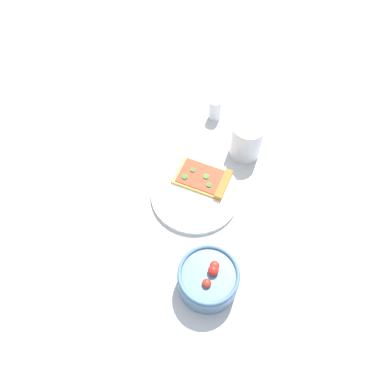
{
  "coord_description": "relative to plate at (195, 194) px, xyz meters",
  "views": [
    {
      "loc": [
        -0.4,
        0.13,
        0.78
      ],
      "look_at": [
        0.02,
        -0.04,
        0.03
      ],
      "focal_mm": 33.22,
      "sensor_mm": 36.0,
      "label": 1
    }
  ],
  "objects": [
    {
      "name": "paper_napkin",
      "position": [
        -0.1,
        0.32,
        -0.01
      ],
      "size": [
        0.14,
        0.15,
        0.0
      ],
      "primitive_type": "cube",
      "rotation": [
        0.0,
        0.0,
        -0.1
      ],
      "color": "silver",
      "rests_on": "ground_plane"
    },
    {
      "name": "pepper_shaker",
      "position": [
        0.22,
        -0.16,
        0.03
      ],
      "size": [
        0.04,
        0.04,
        0.08
      ],
      "color": "silver",
      "rests_on": "ground_plane"
    },
    {
      "name": "ground_plane",
      "position": [
        -0.02,
        0.06,
        -0.01
      ],
      "size": [
        2.4,
        2.4,
        0.0
      ],
      "primitive_type": "plane",
      "color": "#B2B7BC",
      "rests_on": "ground"
    },
    {
      "name": "salad_bowl",
      "position": [
        -0.22,
        0.07,
        0.03
      ],
      "size": [
        0.13,
        0.13,
        0.09
      ],
      "color": "#4C7299",
      "rests_on": "ground_plane"
    },
    {
      "name": "soda_glass",
      "position": [
        0.07,
        -0.18,
        0.04
      ],
      "size": [
        0.08,
        0.08,
        0.1
      ],
      "color": "silver",
      "rests_on": "ground_plane"
    },
    {
      "name": "plate",
      "position": [
        0.0,
        0.0,
        0.0
      ],
      "size": [
        0.22,
        0.22,
        0.01
      ],
      "primitive_type": "cylinder",
      "color": "silver",
      "rests_on": "ground_plane"
    },
    {
      "name": "pizza_slice_main",
      "position": [
        0.02,
        -0.04,
        0.01
      ],
      "size": [
        0.16,
        0.16,
        0.02
      ],
      "color": "#E5B256",
      "rests_on": "plate"
    }
  ]
}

